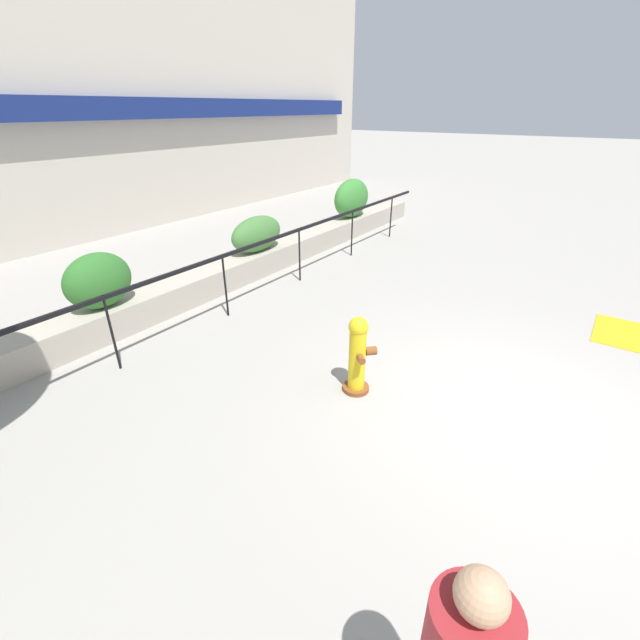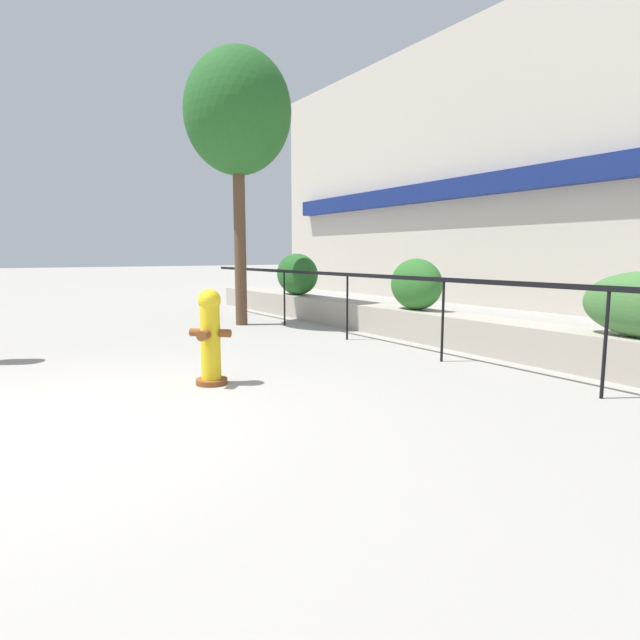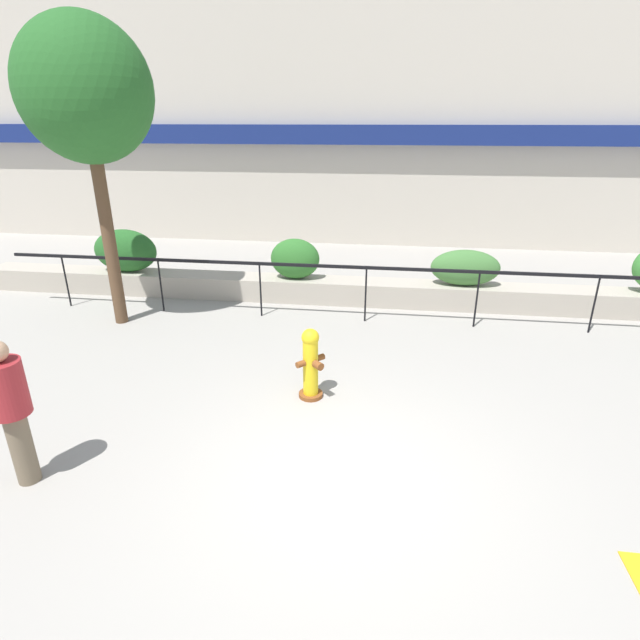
% 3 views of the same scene
% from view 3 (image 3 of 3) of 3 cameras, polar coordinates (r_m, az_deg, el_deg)
% --- Properties ---
extents(ground_plane, '(120.00, 120.00, 0.00)m').
position_cam_3_polar(ground_plane, '(5.91, 2.43, -18.16)').
color(ground_plane, '#9E9991').
extents(building_facade, '(30.00, 1.36, 8.00)m').
position_cam_3_polar(building_facade, '(16.49, 7.07, 22.51)').
color(building_facade, beige).
rests_on(building_facade, ground).
extents(planter_wall_low, '(18.00, 0.70, 0.50)m').
position_cam_3_polar(planter_wall_low, '(11.10, 5.48, 3.22)').
color(planter_wall_low, '#ADA393').
rests_on(planter_wall_low, ground).
extents(fence_railing_segment, '(15.00, 0.05, 1.15)m').
position_cam_3_polar(fence_railing_segment, '(9.82, 5.33, 5.40)').
color(fence_railing_segment, black).
rests_on(fence_railing_segment, ground).
extents(hedge_bush_0, '(1.49, 0.70, 0.98)m').
position_cam_3_polar(hedge_bush_0, '(12.41, -21.35, 7.39)').
color(hedge_bush_0, '#235B23').
rests_on(hedge_bush_0, planter_wall_low).
extents(hedge_bush_1, '(1.08, 0.63, 0.89)m').
position_cam_3_polar(hedge_bush_1, '(11.07, -2.87, 7.01)').
color(hedge_bush_1, '#2D6B28').
rests_on(hedge_bush_1, planter_wall_low).
extents(hedge_bush_2, '(1.44, 0.60, 0.77)m').
position_cam_3_polar(hedge_bush_2, '(11.03, 16.26, 5.76)').
color(hedge_bush_2, '#427538').
rests_on(hedge_bush_2, planter_wall_low).
extents(fire_hydrant, '(0.50, 0.50, 1.08)m').
position_cam_3_polar(fire_hydrant, '(7.19, -1.07, -4.94)').
color(fire_hydrant, brown).
rests_on(fire_hydrant, ground).
extents(street_tree, '(2.31, 2.08, 5.47)m').
position_cam_3_polar(street_tree, '(10.16, -25.24, 22.43)').
color(street_tree, brown).
rests_on(street_tree, ground).
extents(pedestrian, '(0.41, 0.41, 1.73)m').
position_cam_3_polar(pedestrian, '(6.31, -31.88, -8.24)').
color(pedestrian, brown).
rests_on(pedestrian, ground).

